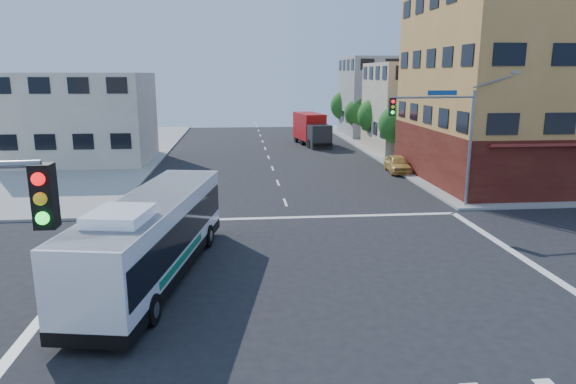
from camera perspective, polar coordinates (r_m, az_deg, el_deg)
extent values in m
plane|color=black|center=(20.04, 3.13, -10.27)|extent=(120.00, 120.00, 0.00)
cube|color=#C78E47|center=(43.23, 26.86, 10.43)|extent=(18.00, 15.00, 14.00)
cube|color=#5A2114|center=(43.63, 26.19, 3.88)|extent=(18.09, 15.08, 4.00)
cube|color=#C3AF95|center=(55.94, 15.46, 9.05)|extent=(12.00, 10.00, 9.00)
cube|color=gray|center=(69.17, 11.35, 10.35)|extent=(12.00, 10.00, 10.00)
cube|color=beige|center=(50.38, -22.02, 7.62)|extent=(12.00, 10.00, 8.00)
cylinder|color=gray|center=(32.35, 19.55, 4.42)|extent=(0.18, 0.18, 7.00)
cylinder|color=gray|center=(30.86, 15.91, 10.08)|extent=(5.01, 0.62, 0.12)
cube|color=black|center=(29.83, 11.48, 9.27)|extent=(0.32, 0.30, 1.00)
sphere|color=#FF0C0C|center=(29.65, 11.61, 9.82)|extent=(0.20, 0.20, 0.20)
sphere|color=yellow|center=(29.67, 11.58, 9.24)|extent=(0.20, 0.20, 0.20)
sphere|color=#19FF33|center=(29.69, 11.55, 8.67)|extent=(0.20, 0.20, 0.20)
cube|color=navy|center=(31.08, 16.77, 10.51)|extent=(1.80, 0.22, 0.28)
cube|color=gray|center=(33.40, 23.94, 12.07)|extent=(0.50, 0.22, 0.14)
cube|color=black|center=(8.62, -25.44, -0.42)|extent=(0.32, 0.30, 1.00)
sphere|color=#FF0C0C|center=(8.41, -26.02, 1.30)|extent=(0.20, 0.20, 0.20)
sphere|color=yellow|center=(8.47, -25.82, -0.69)|extent=(0.20, 0.20, 0.20)
sphere|color=#19FF33|center=(8.54, -25.62, -2.64)|extent=(0.20, 0.20, 0.20)
cylinder|color=#382714|center=(48.96, 11.98, 4.56)|extent=(0.28, 0.28, 1.92)
sphere|color=#1C5017|center=(48.67, 12.12, 7.36)|extent=(3.60, 3.60, 3.60)
sphere|color=#1C5017|center=(48.43, 12.73, 8.37)|extent=(2.52, 2.52, 2.52)
cylinder|color=#382714|center=(56.56, 9.58, 5.81)|extent=(0.28, 0.28, 1.99)
sphere|color=#1C5017|center=(56.31, 9.67, 8.35)|extent=(3.80, 3.80, 3.80)
sphere|color=#1C5017|center=(56.06, 10.19, 9.28)|extent=(2.66, 2.66, 2.66)
cylinder|color=#382714|center=(64.27, 7.74, 6.67)|extent=(0.28, 0.28, 1.89)
sphere|color=#1C5017|center=(64.06, 7.80, 8.72)|extent=(3.40, 3.40, 3.40)
sphere|color=#1C5017|center=(63.81, 8.24, 9.45)|extent=(2.38, 2.38, 2.38)
cylinder|color=#382714|center=(72.04, 6.29, 7.44)|extent=(0.28, 0.28, 2.03)
sphere|color=#1C5017|center=(71.83, 6.34, 9.51)|extent=(4.00, 4.00, 4.00)
sphere|color=#1C5017|center=(71.57, 6.73, 10.29)|extent=(2.80, 2.80, 2.80)
cube|color=black|center=(21.16, -14.52, -7.79)|extent=(4.67, 12.35, 0.45)
cube|color=white|center=(20.76, -14.71, -4.61)|extent=(4.65, 12.32, 2.86)
cube|color=black|center=(20.71, -14.74, -4.14)|extent=(4.64, 11.97, 1.26)
cube|color=black|center=(26.23, -10.47, -0.56)|extent=(2.33, 0.48, 1.36)
cube|color=#E5590C|center=(26.05, -10.55, 1.61)|extent=(1.90, 0.39, 0.28)
cube|color=white|center=(20.40, -14.93, -0.93)|extent=(4.56, 12.07, 0.12)
cube|color=white|center=(17.62, -18.20, -2.51)|extent=(2.16, 2.49, 0.36)
cube|color=#097A4C|center=(21.01, -18.40, -6.74)|extent=(1.00, 5.44, 0.28)
cube|color=#097A4C|center=(20.15, -11.56, -7.17)|extent=(1.00, 5.44, 0.28)
cylinder|color=black|center=(24.99, -14.26, -4.61)|extent=(0.48, 1.08, 1.05)
cylinder|color=#99999E|center=(25.04, -14.57, -4.60)|extent=(0.13, 0.52, 0.52)
cylinder|color=black|center=(24.33, -8.88, -4.84)|extent=(0.48, 1.08, 1.05)
cylinder|color=#99999E|center=(24.30, -8.56, -4.85)|extent=(0.13, 0.52, 0.52)
cylinder|color=black|center=(18.35, -22.12, -11.76)|extent=(0.48, 1.08, 1.05)
cylinder|color=#99999E|center=(18.42, -22.51, -11.71)|extent=(0.13, 0.52, 0.52)
cylinder|color=black|center=(17.44, -14.88, -12.53)|extent=(0.48, 1.08, 1.05)
cylinder|color=#99999E|center=(17.40, -14.43, -12.57)|extent=(0.13, 0.52, 0.52)
cube|color=#222327|center=(55.86, 3.50, 6.16)|extent=(2.57, 2.49, 2.54)
cube|color=black|center=(54.94, 3.81, 6.45)|extent=(2.04, 0.41, 0.98)
cube|color=#AA0E0E|center=(59.29, 2.37, 7.33)|extent=(3.21, 5.79, 2.93)
cube|color=black|center=(58.35, 2.70, 5.73)|extent=(3.41, 8.07, 0.29)
cylinder|color=black|center=(55.83, 2.42, 5.36)|extent=(0.43, 1.01, 0.98)
cylinder|color=black|center=(56.47, 4.42, 5.42)|extent=(0.43, 1.01, 0.98)
cylinder|color=black|center=(58.52, 1.59, 5.72)|extent=(0.43, 1.01, 0.98)
cylinder|color=black|center=(59.13, 3.50, 5.77)|extent=(0.43, 1.01, 0.98)
cylinder|color=black|center=(60.85, 0.93, 6.00)|extent=(0.43, 1.01, 0.98)
cylinder|color=black|center=(61.44, 2.78, 6.05)|extent=(0.43, 1.01, 0.98)
imported|color=gold|center=(43.02, 12.09, 3.08)|extent=(1.98, 4.26, 1.41)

